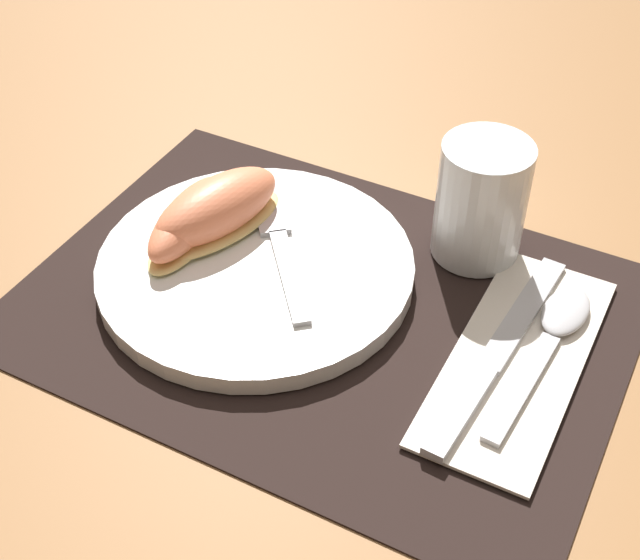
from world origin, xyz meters
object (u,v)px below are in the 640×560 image
Objects in this scene: citrus_wedge_1 at (189,221)px; citrus_wedge_0 at (217,210)px; plate at (256,268)px; knife at (496,354)px; spoon at (555,330)px; juice_glass at (480,206)px; fork at (278,239)px.

citrus_wedge_0 is at bearing 48.06° from citrus_wedge_1.
citrus_wedge_1 is at bearing 177.51° from plate.
citrus_wedge_1 is (-0.27, 0.00, 0.03)m from knife.
citrus_wedge_1 is (-0.30, -0.04, 0.02)m from spoon.
knife is (0.21, 0.00, -0.00)m from plate.
fork is at bearing -149.32° from juice_glass.
citrus_wedge_1 is (-0.07, -0.03, 0.01)m from fork.
citrus_wedge_0 is at bearing 156.17° from plate.
juice_glass is 0.68× the size of fork.
knife is at bearing -126.28° from spoon.
plate is at bearing -98.64° from fork.
knife is at bearing -0.41° from citrus_wedge_1.
plate is 1.13× the size of knife.
juice_glass is at bearing 37.67° from plate.
juice_glass is at bearing 30.68° from fork.
spoon is at bearing 10.36° from plate.
knife is at bearing 0.25° from plate.
spoon is (0.03, 0.04, 0.00)m from knife.
citrus_wedge_0 is at bearing -175.57° from spoon.
juice_glass is 0.45× the size of knife.
juice_glass is at bearing 117.45° from knife.
juice_glass is 0.75× the size of citrus_wedge_0.
fork is at bearing 8.30° from citrus_wedge_0.
juice_glass reaches higher than knife.
spoon is (0.24, 0.04, -0.00)m from plate.
plate is 0.19m from juice_glass.
juice_glass is at bearing 25.32° from citrus_wedge_0.
knife is 0.27m from citrus_wedge_1.
citrus_wedge_1 reaches higher than plate.
citrus_wedge_0 is (-0.05, 0.02, 0.03)m from plate.
fork is (-0.20, 0.03, 0.01)m from knife.
juice_glass reaches higher than citrus_wedge_1.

